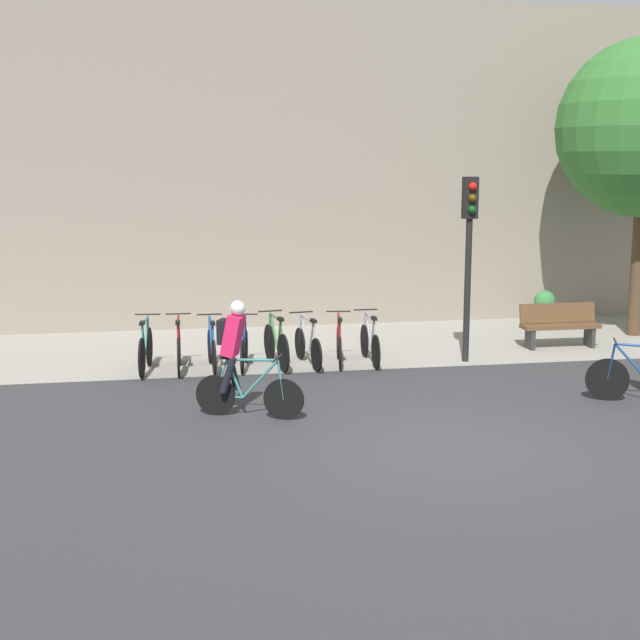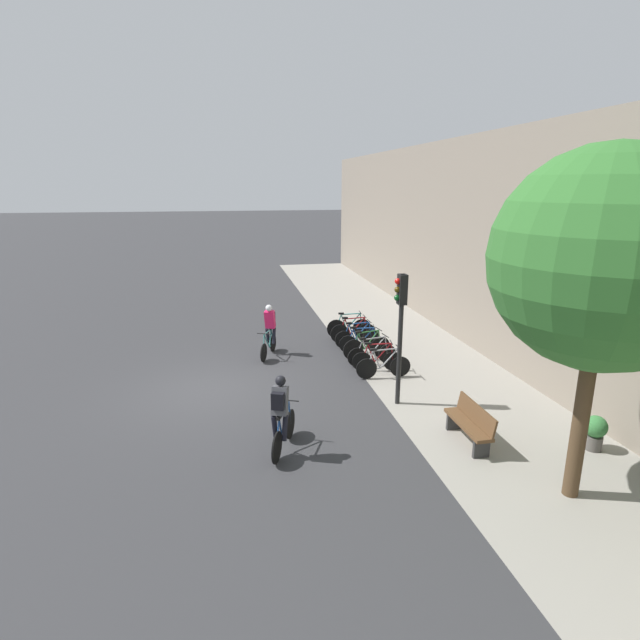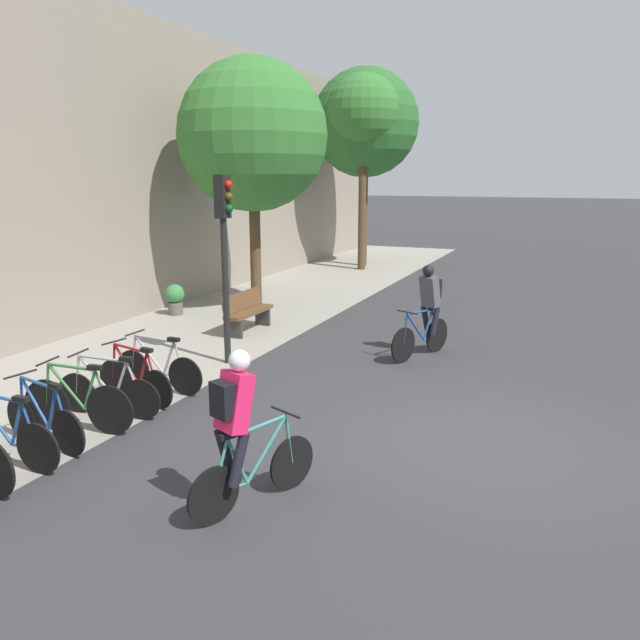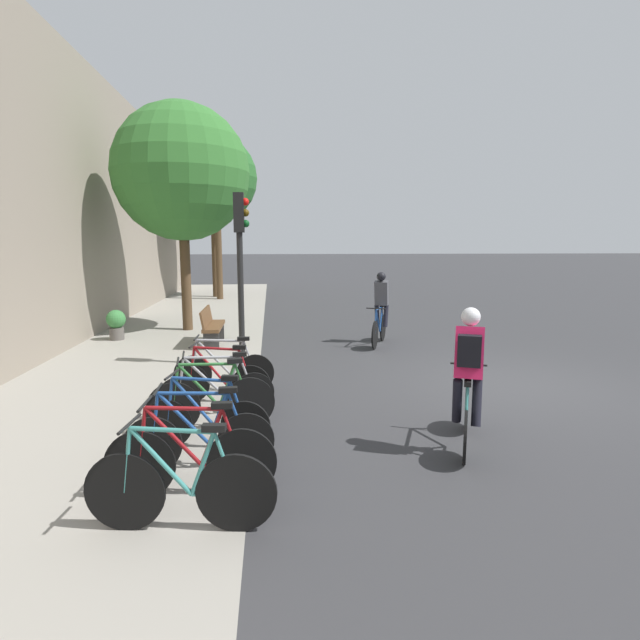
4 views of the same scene
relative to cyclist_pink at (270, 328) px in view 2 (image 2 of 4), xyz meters
The scene contains 17 objects.
ground 3.45m from the cyclist_pink, 35.91° to the right, with size 200.00×200.00×0.00m, color #333335.
kerb_strip 5.58m from the cyclist_pink, 60.77° to the left, with size 44.00×4.50×0.01m, color gray.
building_facade 8.27m from the cyclist_pink, 69.92° to the left, with size 44.00×0.60×7.23m, color gray.
cyclist_pink is the anchor object (origin of this frame).
cyclist_grey 6.49m from the cyclist_pink, ahead, with size 1.62×0.75×1.78m.
parked_bike_0 3.44m from the cyclist_pink, 114.12° to the left, with size 0.46×1.67×0.99m.
parked_bike_1 3.25m from the cyclist_pink, 104.46° to the left, with size 0.46×1.68×0.98m.
parked_bike_2 3.16m from the cyclist_pink, 93.88° to the left, with size 0.46×1.64×0.95m.
parked_bike_3 3.18m from the cyclist_pink, 83.09° to the left, with size 0.46×1.55×0.94m.
parked_bike_4 3.29m from the cyclist_pink, 72.70° to the left, with size 0.46×1.67×0.98m.
parked_bike_5 3.51m from the cyclist_pink, 63.35° to the left, with size 0.46×1.66×0.94m.
parked_bike_6 3.81m from the cyclist_pink, 55.38° to the left, with size 0.46×1.56×0.94m.
parked_bike_7 4.17m from the cyclist_pink, 48.63° to the left, with size 0.46×1.67×0.95m.
traffic_light_pole 5.57m from the cyclist_pink, 32.55° to the left, with size 0.26×0.30×3.44m.
bench 7.80m from the cyclist_pink, 29.00° to the left, with size 1.60×0.44×0.89m.
street_tree_0 10.69m from the cyclist_pink, 27.72° to the left, with size 3.73×3.73×6.26m.
potted_plant 9.87m from the cyclist_pink, 39.60° to the left, with size 0.48×0.48×0.78m.
Camera 2 is at (13.34, 0.52, 5.57)m, focal length 28.00 mm.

